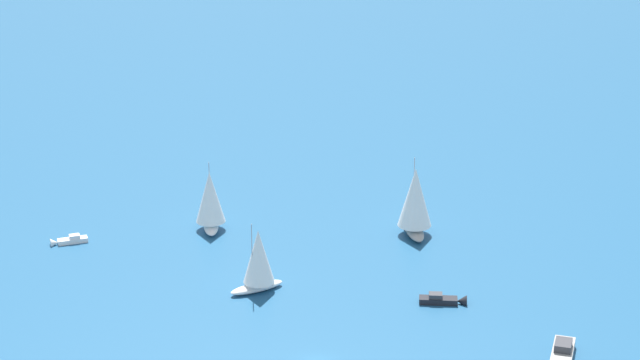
% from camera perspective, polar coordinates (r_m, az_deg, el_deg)
% --- Properties ---
extents(sailboat_near_centre, '(8.73, 6.13, 10.94)m').
position_cam_1_polar(sailboat_near_centre, '(177.90, -2.94, -3.81)').
color(sailboat_near_centre, white).
rests_on(sailboat_near_centre, ground_plane).
extents(motorboat_far_port, '(6.15, 2.85, 1.73)m').
position_cam_1_polar(motorboat_far_port, '(199.53, -11.89, -2.83)').
color(motorboat_far_port, white).
rests_on(motorboat_far_port, ground_plane).
extents(sailboat_far_stbd, '(4.92, 8.94, 11.52)m').
position_cam_1_polar(sailboat_far_stbd, '(199.55, -5.24, -0.96)').
color(sailboat_far_stbd, white).
rests_on(sailboat_far_stbd, ground_plane).
extents(sailboat_ahead, '(5.70, 10.22, 13.10)m').
position_cam_1_polar(sailboat_ahead, '(197.10, 4.53, -0.99)').
color(sailboat_ahead, '#9E9993').
rests_on(sailboat_ahead, ground_plane).
extents(motorboat_outer_ring_a, '(6.54, 10.87, 3.08)m').
position_cam_1_polar(motorboat_outer_ring_a, '(162.83, 11.37, -8.36)').
color(motorboat_outer_ring_a, '#9E9993').
rests_on(motorboat_outer_ring_a, ground_plane).
extents(motorboat_outer_ring_e, '(7.10, 2.97, 2.00)m').
position_cam_1_polar(motorboat_outer_ring_e, '(176.68, 5.95, -5.69)').
color(motorboat_outer_ring_e, black).
rests_on(motorboat_outer_ring_e, ground_plane).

